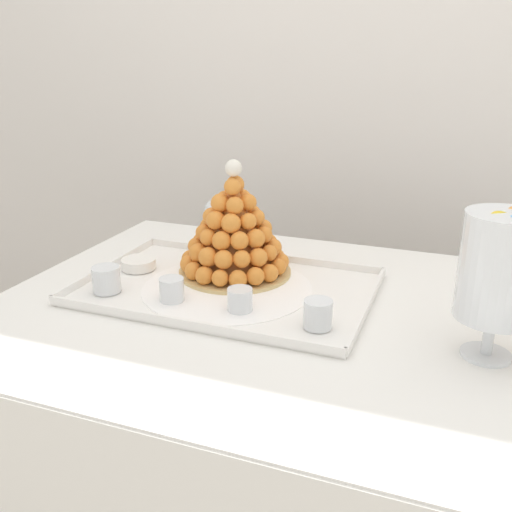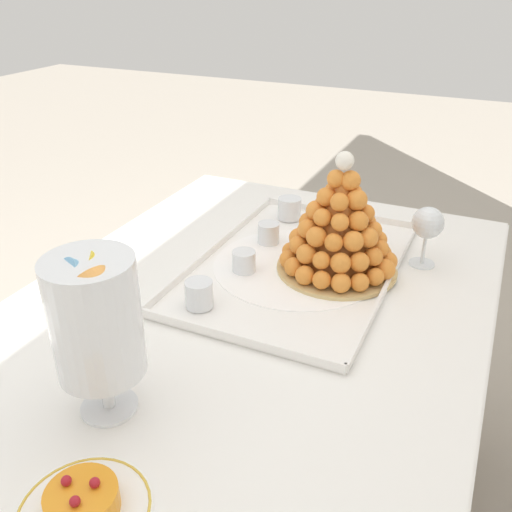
% 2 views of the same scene
% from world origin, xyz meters
% --- Properties ---
extents(backdrop_wall, '(4.80, 0.10, 2.50)m').
position_xyz_m(backdrop_wall, '(0.00, 0.86, 1.25)').
color(backdrop_wall, silver).
rests_on(backdrop_wall, ground_plane).
extents(buffet_table, '(1.43, 0.96, 0.73)m').
position_xyz_m(buffet_table, '(0.00, 0.00, 0.64)').
color(buffet_table, brown).
rests_on(buffet_table, ground_plane).
extents(serving_tray, '(0.66, 0.43, 0.02)m').
position_xyz_m(serving_tray, '(-0.23, 0.04, 0.73)').
color(serving_tray, white).
rests_on(serving_tray, buffet_table).
extents(croquembouche, '(0.27, 0.27, 0.28)m').
position_xyz_m(croquembouche, '(-0.25, 0.13, 0.84)').
color(croquembouche, tan).
rests_on(croquembouche, serving_tray).
extents(dessert_cup_left, '(0.06, 0.06, 0.06)m').
position_xyz_m(dessert_cup_left, '(-0.48, -0.08, 0.76)').
color(dessert_cup_left, silver).
rests_on(dessert_cup_left, serving_tray).
extents(dessert_cup_mid_left, '(0.05, 0.05, 0.05)m').
position_xyz_m(dessert_cup_mid_left, '(-0.32, -0.07, 0.76)').
color(dessert_cup_mid_left, silver).
rests_on(dessert_cup_mid_left, serving_tray).
extents(dessert_cup_centre, '(0.05, 0.05, 0.05)m').
position_xyz_m(dessert_cup_centre, '(-0.16, -0.06, 0.76)').
color(dessert_cup_centre, silver).
rests_on(dessert_cup_centre, serving_tray).
extents(dessert_cup_mid_right, '(0.06, 0.06, 0.06)m').
position_xyz_m(dessert_cup_mid_right, '(0.01, -0.08, 0.76)').
color(dessert_cup_mid_right, silver).
rests_on(dessert_cup_mid_right, serving_tray).
extents(creme_brulee_ramekin, '(0.08, 0.08, 0.03)m').
position_xyz_m(creme_brulee_ramekin, '(-0.49, 0.07, 0.75)').
color(creme_brulee_ramekin, white).
rests_on(creme_brulee_ramekin, serving_tray).
extents(macaron_goblet, '(0.13, 0.13, 0.28)m').
position_xyz_m(macaron_goblet, '(0.33, -0.07, 0.90)').
color(macaron_goblet, white).
rests_on(macaron_goblet, buffet_table).
extents(wine_glass, '(0.07, 0.07, 0.14)m').
position_xyz_m(wine_glass, '(-0.37, 0.30, 0.83)').
color(wine_glass, silver).
rests_on(wine_glass, buffet_table).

